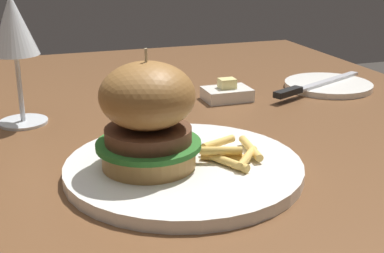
{
  "coord_description": "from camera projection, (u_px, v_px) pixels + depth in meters",
  "views": [
    {
      "loc": [
        -0.13,
        -0.76,
        0.99
      ],
      "look_at": [
        0.06,
        -0.21,
        0.78
      ],
      "focal_mm": 50.0,
      "sensor_mm": 36.0,
      "label": 1
    }
  ],
  "objects": [
    {
      "name": "dining_table",
      "position": [
        113.0,
        169.0,
        0.83
      ],
      "size": [
        1.12,
        0.98,
        0.74
      ],
      "color": "brown",
      "rests_on": "ground"
    },
    {
      "name": "main_plate",
      "position": [
        184.0,
        168.0,
        0.6
      ],
      "size": [
        0.27,
        0.27,
        0.01
      ],
      "primitive_type": "cylinder",
      "color": "white",
      "rests_on": "dining_table"
    },
    {
      "name": "burger_sandwich",
      "position": [
        147.0,
        115.0,
        0.57
      ],
      "size": [
        0.11,
        0.11,
        0.13
      ],
      "color": "#B78447",
      "rests_on": "main_plate"
    },
    {
      "name": "fries_pile",
      "position": [
        232.0,
        153.0,
        0.6
      ],
      "size": [
        0.07,
        0.08,
        0.02
      ],
      "color": "gold",
      "rests_on": "main_plate"
    },
    {
      "name": "wine_glass",
      "position": [
        14.0,
        31.0,
        0.72
      ],
      "size": [
        0.07,
        0.07,
        0.18
      ],
      "color": "silver",
      "rests_on": "dining_table"
    },
    {
      "name": "bread_plate",
      "position": [
        328.0,
        85.0,
        0.95
      ],
      "size": [
        0.15,
        0.15,
        0.01
      ],
      "primitive_type": "cylinder",
      "color": "white",
      "rests_on": "dining_table"
    },
    {
      "name": "table_knife",
      "position": [
        312.0,
        86.0,
        0.91
      ],
      "size": [
        0.22,
        0.11,
        0.01
      ],
      "color": "silver",
      "rests_on": "bread_plate"
    },
    {
      "name": "butter_dish",
      "position": [
        227.0,
        93.0,
        0.87
      ],
      "size": [
        0.08,
        0.05,
        0.04
      ],
      "color": "white",
      "rests_on": "dining_table"
    }
  ]
}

